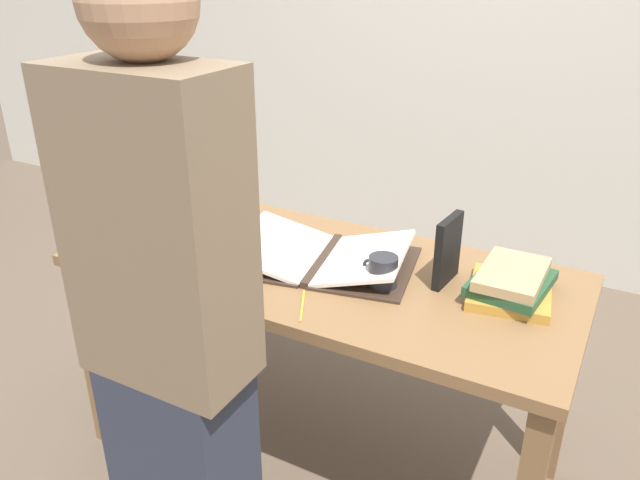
% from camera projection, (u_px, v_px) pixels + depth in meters
% --- Properties ---
extents(ground_plane, '(12.00, 12.00, 0.00)m').
position_uv_depth(ground_plane, '(320.00, 453.00, 2.23)').
color(ground_plane, brown).
extents(wall_back, '(8.00, 0.06, 2.60)m').
position_uv_depth(wall_back, '(492.00, 24.00, 3.15)').
color(wall_back, beige).
rests_on(wall_back, ground_plane).
extents(reading_desk, '(1.56, 0.69, 0.76)m').
position_uv_depth(reading_desk, '(320.00, 293.00, 1.96)').
color(reading_desk, brown).
rests_on(reading_desk, ground_plane).
extents(open_book, '(0.62, 0.46, 0.07)m').
position_uv_depth(open_book, '(321.00, 256.00, 1.92)').
color(open_book, '#38281E').
rests_on(open_book, reading_desk).
extents(book_stack_tall, '(0.25, 0.28, 0.09)m').
position_uv_depth(book_stack_tall, '(511.00, 284.00, 1.72)').
color(book_stack_tall, '#BC8933').
rests_on(book_stack_tall, reading_desk).
extents(book_standing_upright, '(0.04, 0.14, 0.20)m').
position_uv_depth(book_standing_upright, '(448.00, 250.00, 1.77)').
color(book_standing_upright, black).
rests_on(book_standing_upright, reading_desk).
extents(reading_lamp, '(0.14, 0.14, 0.42)m').
position_uv_depth(reading_lamp, '(192.00, 138.00, 2.08)').
color(reading_lamp, tan).
rests_on(reading_lamp, reading_desk).
extents(coffee_mug, '(0.11, 0.08, 0.10)m').
position_uv_depth(coffee_mug, '(382.00, 272.00, 1.76)').
color(coffee_mug, '#28282D').
rests_on(coffee_mug, reading_desk).
extents(pencil, '(0.08, 0.14, 0.01)m').
position_uv_depth(pencil, '(302.00, 306.00, 1.68)').
color(pencil, gold).
rests_on(pencil, reading_desk).
extents(person_reader, '(0.36, 0.23, 1.66)m').
position_uv_depth(person_reader, '(172.00, 353.00, 1.36)').
color(person_reader, '#2D3342').
rests_on(person_reader, ground_plane).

